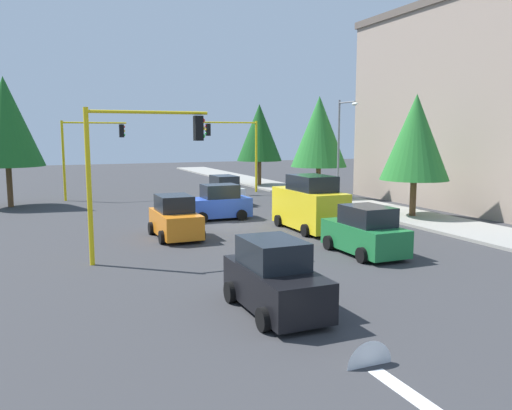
% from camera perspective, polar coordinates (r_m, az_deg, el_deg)
% --- Properties ---
extents(ground_plane, '(120.00, 120.00, 0.00)m').
position_cam_1_polar(ground_plane, '(27.45, -3.06, -2.21)').
color(ground_plane, '#353538').
extents(sidewalk_kerb, '(80.00, 4.00, 0.15)m').
position_cam_1_polar(sidewalk_kerb, '(36.52, 9.89, 0.32)').
color(sidewalk_kerb, gray).
rests_on(sidewalk_kerb, ground).
extents(lane_arrow_near, '(2.40, 1.10, 1.10)m').
position_cam_1_polar(lane_arrow_near, '(15.95, 0.85, -9.62)').
color(lane_arrow_near, silver).
rests_on(lane_arrow_near, ground).
extents(lane_arrow_mid, '(2.40, 1.10, 1.10)m').
position_cam_1_polar(lane_arrow_mid, '(11.10, 14.04, -17.97)').
color(lane_arrow_mid, silver).
rests_on(lane_arrow_mid, ground).
extents(apartment_block, '(17.88, 9.30, 13.28)m').
position_cam_1_polar(apartment_block, '(37.99, 24.23, 9.99)').
color(apartment_block, gray).
rests_on(apartment_block, ground).
extents(traffic_signal_near_right, '(0.36, 4.59, 5.75)m').
position_cam_1_polar(traffic_signal_near_right, '(19.75, -12.94, 5.54)').
color(traffic_signal_near_right, yellow).
rests_on(traffic_signal_near_right, ground).
extents(traffic_signal_far_left, '(0.36, 4.59, 5.86)m').
position_cam_1_polar(traffic_signal_far_left, '(42.14, -2.22, 6.97)').
color(traffic_signal_far_left, yellow).
rests_on(traffic_signal_far_left, ground).
extents(traffic_signal_far_right, '(0.36, 4.59, 5.75)m').
position_cam_1_polar(traffic_signal_far_right, '(39.59, -18.00, 6.43)').
color(traffic_signal_far_right, yellow).
rests_on(traffic_signal_far_right, ground).
extents(street_lamp_curbside, '(2.15, 0.28, 7.00)m').
position_cam_1_polar(street_lamp_curbside, '(34.34, 9.48, 7.01)').
color(street_lamp_curbside, slate).
rests_on(street_lamp_curbside, ground).
extents(tree_roadside_near, '(3.85, 3.85, 7.02)m').
position_cam_1_polar(tree_roadside_near, '(30.56, 17.24, 7.15)').
color(tree_roadside_near, brown).
rests_on(tree_roadside_near, ground).
extents(tree_opposite_side, '(4.63, 4.63, 8.49)m').
position_cam_1_polar(tree_opposite_side, '(37.50, -25.99, 8.28)').
color(tree_opposite_side, brown).
rests_on(tree_opposite_side, ground).
extents(tree_roadside_mid, '(4.13, 4.13, 7.55)m').
position_cam_1_polar(tree_roadside_mid, '(38.52, 7.00, 8.05)').
color(tree_roadside_mid, brown).
rests_on(tree_roadside_mid, ground).
extents(tree_roadside_far, '(4.10, 4.10, 7.49)m').
position_cam_1_polar(tree_roadside_far, '(47.26, 0.38, 8.01)').
color(tree_roadside_far, brown).
rests_on(tree_roadside_far, ground).
extents(delivery_van_yellow, '(4.80, 2.22, 2.77)m').
position_cam_1_polar(delivery_van_yellow, '(25.91, 5.94, 0.03)').
color(delivery_van_yellow, yellow).
rests_on(delivery_van_yellow, ground).
extents(car_orange, '(3.80, 2.02, 1.98)m').
position_cam_1_polar(car_orange, '(24.26, -8.95, -1.48)').
color(car_orange, orange).
rests_on(car_orange, ground).
extents(car_white, '(4.19, 1.99, 1.98)m').
position_cam_1_polar(car_white, '(35.62, -3.62, 1.57)').
color(car_white, white).
rests_on(car_white, ground).
extents(car_black, '(3.84, 1.95, 1.98)m').
position_cam_1_polar(car_black, '(14.11, 2.07, -8.19)').
color(car_black, black).
rests_on(car_black, ground).
extents(car_blue, '(2.06, 3.70, 1.98)m').
position_cam_1_polar(car_blue, '(29.20, -4.28, 0.17)').
color(car_blue, blue).
rests_on(car_blue, ground).
extents(car_green, '(3.91, 2.04, 1.98)m').
position_cam_1_polar(car_green, '(21.07, 11.95, -2.97)').
color(car_green, '#1E7238').
rests_on(car_green, ground).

